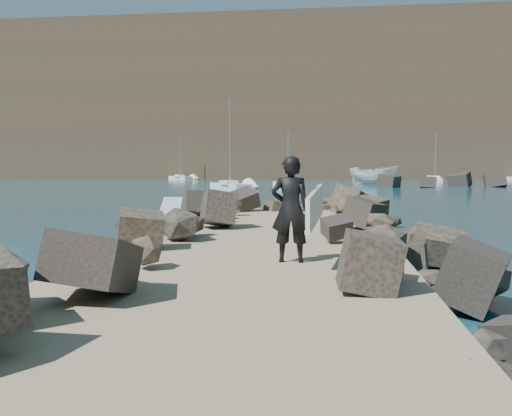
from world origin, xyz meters
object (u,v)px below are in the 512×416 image
at_px(surfboard_resting, 171,213).
at_px(sailboat_d, 435,180).
at_px(surfer_with_board, 294,209).
at_px(boat_imported, 373,175).

xyz_separation_m(surfboard_resting, sailboat_d, (20.92, 74.13, -0.69)).
height_order(surfboard_resting, sailboat_d, sailboat_d).
bearing_deg(sailboat_d, surfer_with_board, -102.10).
relative_size(boat_imported, sailboat_d, 0.81).
bearing_deg(surfer_with_board, sailboat_d, 77.90).
distance_m(boat_imported, sailboat_d, 18.83).
distance_m(surfer_with_board, sailboat_d, 81.39).
xyz_separation_m(surfboard_resting, boat_imported, (10.36, 58.57, 0.19)).
xyz_separation_m(surfer_with_board, sailboat_d, (17.07, 79.58, -1.24)).
xyz_separation_m(boat_imported, surfer_with_board, (-6.50, -64.02, 0.36)).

